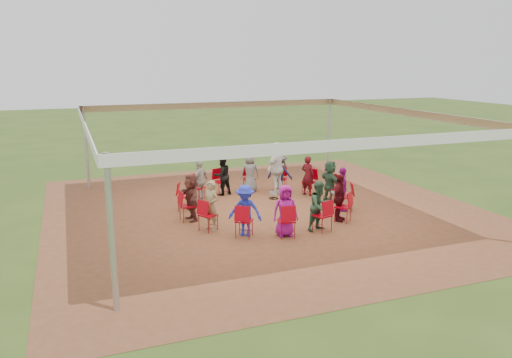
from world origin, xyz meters
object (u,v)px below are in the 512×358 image
object	(u,v)px
chair_8	(187,206)
chair_7	(185,196)
chair_1	(333,188)
laptop	(337,190)
person_seated_3	(280,173)
standing_person	(277,168)
chair_13	(343,207)
person_seated_7	(191,197)
chair_4	(249,179)
person_seated_8	(211,205)
person_seated_9	(245,210)
person_seated_1	(330,181)
cable_coil	(274,198)
chair_3	(280,179)
chair_6	(197,188)
chair_10	(244,221)
person_seated_5	(222,175)
person_seated_10	(285,211)
chair_5	(220,182)
person_seated_11	(320,206)
person_seated_6	(200,181)
chair_9	(208,215)
chair_2	(310,182)
person_seated_0	(342,189)
chair_0	(346,197)
person_seated_12	(339,198)
person_seated_2	(308,176)
chair_11	(286,221)
chair_12	(322,216)
person_seated_4	(250,173)

from	to	relation	value
chair_8	chair_7	bearing A→B (deg)	167.14
chair_1	laptop	world-z (taller)	chair_1
person_seated_3	standing_person	world-z (taller)	standing_person
chair_1	chair_13	bearing A→B (deg)	154.29
person_seated_3	person_seated_7	bearing A→B (deg)	64.29
person_seated_3	chair_4	bearing A→B (deg)	6.73
person_seated_8	person_seated_9	distance (m)	1.06
person_seated_1	cable_coil	size ratio (longest dim) A/B	3.64
chair_3	chair_6	bearing A→B (deg)	38.57
chair_10	person_seated_5	bearing A→B (deg)	115.04
person_seated_10	chair_13	bearing A→B (deg)	22.80
chair_5	standing_person	size ratio (longest dim) A/B	0.49
person_seated_1	laptop	xyz separation A→B (m)	(-0.31, -0.99, -0.04)
person_seated_1	person_seated_10	bearing A→B (deg)	128.57
person_seated_7	person_seated_11	bearing A→B (deg)	51.43
person_seated_7	cable_coil	size ratio (longest dim) A/B	3.64
person_seated_6	chair_9	bearing A→B (deg)	36.81
chair_2	person_seated_0	bearing A→B (deg)	151.37
chair_4	chair_13	world-z (taller)	same
chair_0	person_seated_6	world-z (taller)	person_seated_6
person_seated_12	cable_coil	distance (m)	3.09
person_seated_2	person_seated_12	distance (m)	2.98
chair_7	standing_person	distance (m)	3.56
chair_7	chair_11	bearing A→B (deg)	51.43
person_seated_1	person_seated_8	size ratio (longest dim) A/B	1.00
chair_2	person_seated_3	size ratio (longest dim) A/B	0.65
chair_1	person_seated_3	world-z (taller)	person_seated_3
person_seated_0	chair_4	bearing A→B (deg)	50.31
chair_10	chair_12	distance (m)	2.18
chair_10	person_seated_10	xyz separation A→B (m)	(1.05, -0.29, 0.25)
person_seated_6	person_seated_8	bearing A→B (deg)	38.57
laptop	person_seated_1	bearing A→B (deg)	4.15
person_seated_8	cable_coil	world-z (taller)	person_seated_8
person_seated_3	person_seated_9	world-z (taller)	same
person_seated_10	person_seated_12	bearing A→B (deg)	25.71
chair_5	cable_coil	size ratio (longest dim) A/B	2.37
person_seated_4	person_seated_10	size ratio (longest dim) A/B	1.00
person_seated_6	person_seated_5	bearing A→B (deg)	167.14
chair_0	person_seated_8	world-z (taller)	person_seated_8
chair_0	person_seated_3	world-z (taller)	person_seated_3
chair_1	person_seated_7	xyz separation A→B (m)	(-4.88, -0.34, 0.25)
person_seated_3	cable_coil	xyz separation A→B (m)	(-0.57, -0.82, -0.68)
chair_5	person_seated_0	xyz separation A→B (m)	(2.94, -3.28, 0.25)
laptop	chair_7	bearing A→B (deg)	90.00
chair_4	chair_5	size ratio (longest dim) A/B	1.00
chair_6	person_seated_10	distance (m)	4.42
person_seated_12	laptop	xyz separation A→B (m)	(0.45, 0.93, -0.04)
chair_6	person_seated_8	size ratio (longest dim) A/B	0.65
chair_4	person_seated_0	xyz separation A→B (m)	(1.83, -3.36, 0.25)
chair_13	person_seated_1	size ratio (longest dim) A/B	0.65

